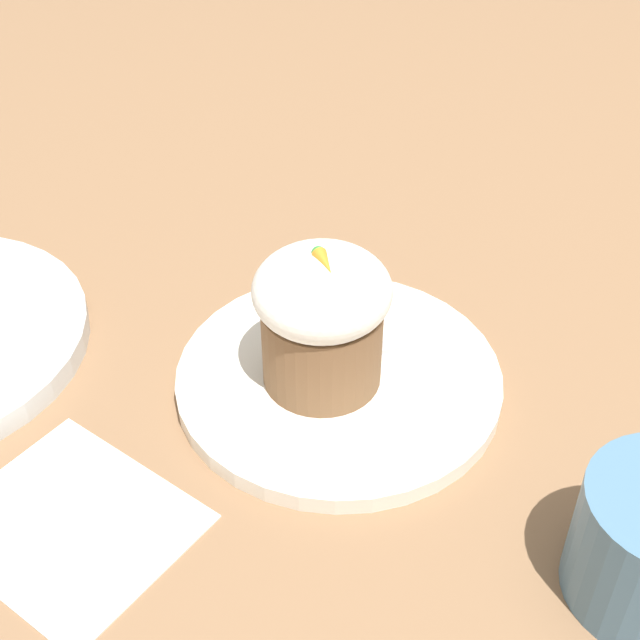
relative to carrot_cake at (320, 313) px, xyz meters
The scene contains 5 objects.
ground_plane 0.07m from the carrot_cake, 73.41° to the left, with size 4.00×4.00×0.00m, color #846042.
dessert_plate 0.06m from the carrot_cake, 73.41° to the left, with size 0.22×0.22×0.01m.
carrot_cake is the anchor object (origin of this frame).
spoon 0.05m from the carrot_cake, 114.24° to the left, with size 0.03×0.12×0.01m.
paper_napkin 0.20m from the carrot_cake, 71.79° to the right, with size 0.17×0.17×0.00m.
Camera 1 is at (0.41, -0.17, 0.43)m, focal length 50.00 mm.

